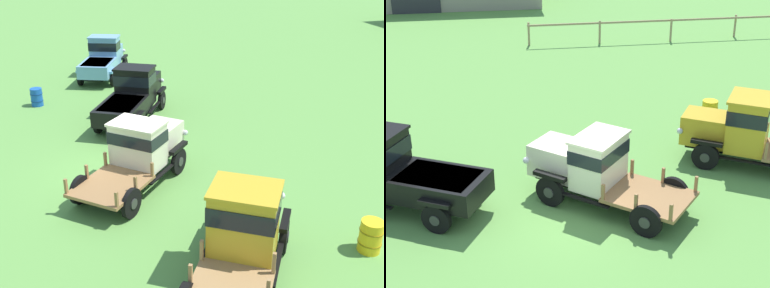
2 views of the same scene
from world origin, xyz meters
TOP-DOWN VIEW (x-y plane):
  - ground_plane at (0.00, 0.00)m, footprint 240.00×240.00m
  - paddock_fence at (9.99, 17.43)m, footprint 19.94×0.57m
  - vintage_truck_second_in_line at (-5.03, 1.32)m, footprint 5.29×3.75m
  - vintage_truck_midrow_center at (0.53, 0.76)m, footprint 4.73×4.40m
  - vintage_truck_far_side at (5.71, 2.35)m, footprint 4.85×3.84m
  - oil_drum_beside_row at (5.98, 5.73)m, footprint 0.61×0.61m

SIDE VIEW (x-z plane):
  - ground_plane at x=0.00m, z-range 0.00..0.00m
  - oil_drum_beside_row at x=5.98m, z-range 0.00..0.89m
  - paddock_fence at x=9.99m, z-range 0.30..1.57m
  - vintage_truck_second_in_line at x=-5.03m, z-range -0.01..2.20m
  - vintage_truck_midrow_center at x=0.53m, z-range 0.07..2.17m
  - vintage_truck_far_side at x=5.71m, z-range 0.05..2.38m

